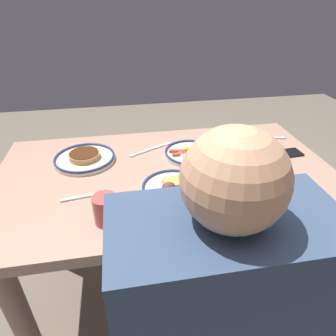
{
  "coord_description": "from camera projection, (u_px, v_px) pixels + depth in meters",
  "views": [
    {
      "loc": [
        0.17,
        1.0,
        1.39
      ],
      "look_at": [
        -0.0,
        0.02,
        0.78
      ],
      "focal_mm": 31.22,
      "sensor_mm": 36.0,
      "label": 1
    }
  ],
  "objects": [
    {
      "name": "plate_far_companion",
      "position": [
        174.0,
        188.0,
        1.08
      ],
      "size": [
        0.24,
        0.24,
        0.05
      ],
      "color": "white",
      "rests_on": "dining_table"
    },
    {
      "name": "butter_knife",
      "position": [
        151.0,
        149.0,
        1.36
      ],
      "size": [
        0.21,
        0.12,
        0.01
      ],
      "color": "silver",
      "rests_on": "dining_table"
    },
    {
      "name": "plate_near_main",
      "position": [
        190.0,
        153.0,
        1.31
      ],
      "size": [
        0.23,
        0.23,
        0.04
      ],
      "color": "silver",
      "rests_on": "dining_table"
    },
    {
      "name": "fork_far",
      "position": [
        87.0,
        196.0,
        1.05
      ],
      "size": [
        0.18,
        0.04,
        0.01
      ],
      "color": "silver",
      "rests_on": "dining_table"
    },
    {
      "name": "fork_near",
      "position": [
        268.0,
        138.0,
        1.46
      ],
      "size": [
        0.19,
        0.04,
        0.01
      ],
      "color": "silver",
      "rests_on": "dining_table"
    },
    {
      "name": "cell_phone",
      "position": [
        286.0,
        153.0,
        1.32
      ],
      "size": [
        0.15,
        0.08,
        0.01
      ],
      "primitive_type": "cube",
      "rotation": [
        0.0,
        0.0,
        0.06
      ],
      "color": "black",
      "rests_on": "dining_table"
    },
    {
      "name": "coffee_mug",
      "position": [
        106.0,
        209.0,
        0.92
      ],
      "size": [
        0.08,
        0.1,
        0.1
      ],
      "color": "#BF4C47",
      "rests_on": "dining_table"
    },
    {
      "name": "plate_center_pancakes",
      "position": [
        85.0,
        158.0,
        1.27
      ],
      "size": [
        0.26,
        0.26,
        0.04
      ],
      "color": "silver",
      "rests_on": "dining_table"
    },
    {
      "name": "dining_table",
      "position": [
        167.0,
        197.0,
        1.26
      ],
      "size": [
        1.39,
        0.8,
        0.75
      ],
      "color": "tan",
      "rests_on": "ground_plane"
    },
    {
      "name": "ground_plane",
      "position": [
        167.0,
        288.0,
        1.59
      ],
      "size": [
        6.0,
        6.0,
        0.0
      ],
      "primitive_type": "plane",
      "color": "#706454"
    }
  ]
}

